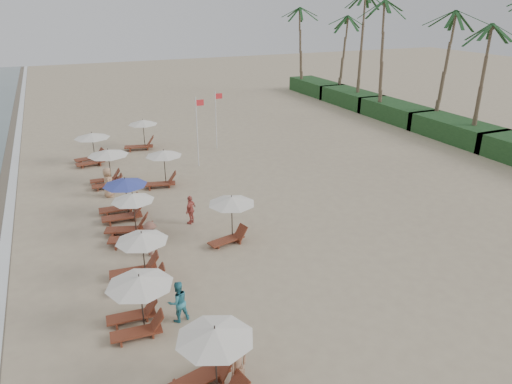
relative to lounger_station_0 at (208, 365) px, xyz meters
name	(u,v)px	position (x,y,z in m)	size (l,w,h in m)	color
ground	(312,295)	(5.29, 3.23, -1.16)	(160.00, 160.00, 0.00)	tan
foam_line	(6,239)	(-5.91, 13.23, -1.15)	(0.50, 140.00, 0.02)	white
shrub_hedge	(456,130)	(27.29, 17.73, -0.36)	(3.20, 53.00, 1.60)	#193D1C
palm_row	(465,11)	(27.20, 18.63, 8.75)	(7.00, 52.00, 12.30)	brown
lounger_station_0	(208,365)	(0.00, 0.00, 0.00)	(2.62, 2.26, 2.36)	brown
lounger_station_1	(136,300)	(-1.28, 3.92, 0.02)	(2.46, 2.32, 2.09)	brown
lounger_station_2	(138,260)	(-0.70, 6.80, -0.11)	(2.52, 2.10, 2.22)	brown
lounger_station_3	(129,219)	(-0.36, 10.80, -0.13)	(2.55, 2.48, 2.31)	brown
lounger_station_4	(122,199)	(-0.28, 13.51, -0.13)	(2.68, 2.29, 2.12)	brown
lounger_station_5	(107,165)	(-0.37, 18.50, 0.15)	(2.55, 2.45, 2.31)	brown
lounger_station_6	(90,148)	(-0.87, 23.33, 0.01)	(2.67, 2.43, 2.20)	brown
inland_station_0	(230,213)	(3.94, 8.66, 0.31)	(2.56, 2.24, 2.22)	brown
inland_station_1	(162,165)	(2.71, 17.10, 0.22)	(2.71, 2.24, 2.22)	brown
inland_station_2	(141,133)	(3.04, 25.49, 0.12)	(2.88, 2.24, 2.22)	brown
beachgoer_near	(238,367)	(0.88, -0.07, -0.34)	(0.60, 0.39, 1.64)	#9E7155
beachgoer_mid_a	(178,302)	(0.13, 3.80, -0.38)	(0.76, 0.59, 1.57)	teal
beachgoer_mid_b	(151,239)	(0.23, 8.83, -0.33)	(1.07, 0.62, 1.66)	brown
beachgoer_far_a	(191,210)	(2.80, 11.29, -0.40)	(0.90, 0.37, 1.53)	#C95B50
beachgoer_far_b	(108,182)	(-0.58, 16.68, -0.28)	(0.87, 0.56, 1.77)	tan
flag_pole_near	(197,129)	(5.88, 19.79, 1.49)	(0.59, 0.08, 4.81)	silver
flag_pole_far	(216,117)	(8.44, 23.31, 1.30)	(0.60, 0.08, 4.44)	silver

